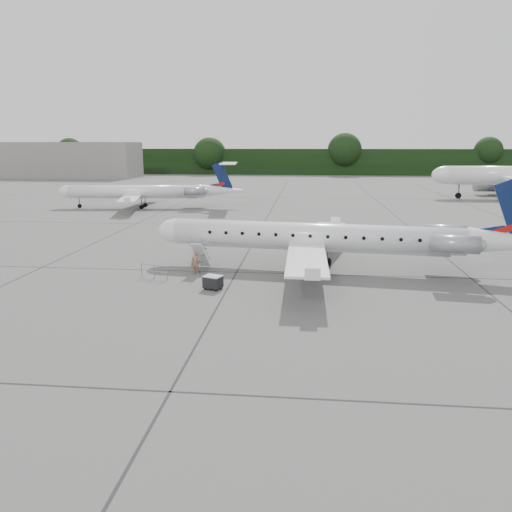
# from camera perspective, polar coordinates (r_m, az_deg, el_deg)

# --- Properties ---
(ground) EXTENTS (320.00, 320.00, 0.00)m
(ground) POSITION_cam_1_polar(r_m,az_deg,el_deg) (31.61, 7.49, -4.91)
(ground) COLOR #5B5B59
(ground) RESTS_ON ground
(treeline) EXTENTS (260.00, 4.00, 8.00)m
(treeline) POSITION_cam_1_polar(r_m,az_deg,el_deg) (160.23, 6.31, 10.65)
(treeline) COLOR black
(treeline) RESTS_ON ground
(terminal_building) EXTENTS (40.00, 14.00, 10.00)m
(terminal_building) POSITION_cam_1_polar(r_m,az_deg,el_deg) (156.24, -20.70, 10.24)
(terminal_building) COLOR gray
(terminal_building) RESTS_ON ground
(main_regional_jet) EXTENTS (30.34, 23.41, 7.23)m
(main_regional_jet) POSITION_cam_1_polar(r_m,az_deg,el_deg) (38.16, 6.63, 3.74)
(main_regional_jet) COLOR white
(main_regional_jet) RESTS_ON ground
(airstair) EXTENTS (1.08, 2.16, 2.27)m
(airstair) POSITION_cam_1_polar(r_m,az_deg,el_deg) (38.37, -6.36, 0.02)
(airstair) COLOR white
(airstair) RESTS_ON ground
(passenger) EXTENTS (0.76, 0.65, 1.78)m
(passenger) POSITION_cam_1_polar(r_m,az_deg,el_deg) (37.33, -6.93, -0.74)
(passenger) COLOR #92644F
(passenger) RESTS_ON ground
(safety_railing) EXTENTS (2.12, 0.74, 1.00)m
(safety_railing) POSITION_cam_1_polar(r_m,az_deg,el_deg) (36.67, -11.56, -1.78)
(safety_railing) COLOR gray
(safety_railing) RESTS_ON ground
(baggage_cart) EXTENTS (1.37, 1.25, 0.97)m
(baggage_cart) POSITION_cam_1_polar(r_m,az_deg,el_deg) (33.47, -4.94, -2.98)
(baggage_cart) COLOR black
(baggage_cart) RESTS_ON ground
(bg_regional_left) EXTENTS (27.93, 21.40, 6.86)m
(bg_regional_left) POSITION_cam_1_polar(r_m,az_deg,el_deg) (77.88, -13.53, 7.87)
(bg_regional_left) COLOR white
(bg_regional_left) RESTS_ON ground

